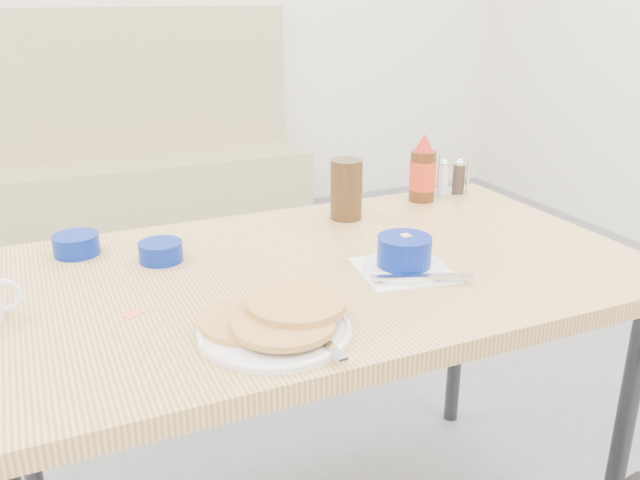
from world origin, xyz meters
name	(u,v)px	position (x,y,z in m)	size (l,w,h in m)	color
booth_bench	(131,174)	(0.00, 2.78, 0.35)	(1.90, 0.56, 1.22)	tan
dining_table	(315,293)	(0.00, 0.25, 0.70)	(1.40, 0.80, 0.76)	tan
pancake_plate	(276,323)	(-0.18, 0.01, 0.78)	(0.27, 0.28, 0.05)	white
grits_setting	(404,257)	(0.16, 0.15, 0.79)	(0.21, 0.22, 0.08)	white
creamer_bowl	(76,245)	(-0.45, 0.53, 0.78)	(0.10, 0.10, 0.05)	navy
butter_bowl	(161,252)	(-0.29, 0.42, 0.78)	(0.09, 0.09, 0.04)	navy
amber_tumbler	(346,189)	(0.20, 0.52, 0.84)	(0.08, 0.08, 0.15)	#3C2713
condiment_caddy	(451,179)	(0.57, 0.59, 0.80)	(0.11, 0.08, 0.12)	silver
syrup_bottle	(423,172)	(0.46, 0.57, 0.84)	(0.07, 0.07, 0.19)	#47230F
sugar_wrapper	(134,314)	(-0.39, 0.18, 0.76)	(0.04, 0.02, 0.00)	#F85E52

